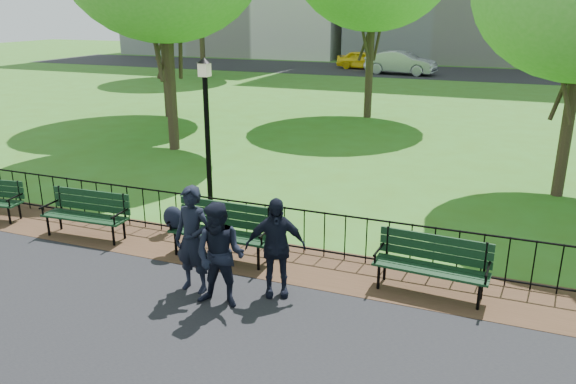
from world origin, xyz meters
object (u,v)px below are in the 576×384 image
at_px(park_bench_left_a, 87,209).
at_px(person_left, 193,240).
at_px(lamppost, 207,131).
at_px(park_bench_main, 206,222).
at_px(person_mid, 220,256).
at_px(taxi, 363,60).
at_px(person_right, 275,247).
at_px(park_bench_right_a, 432,259).
at_px(sedan_silver, 401,63).

relative_size(park_bench_left_a, person_left, 1.02).
bearing_deg(lamppost, park_bench_main, -62.52).
bearing_deg(person_left, park_bench_main, 114.11).
xyz_separation_m(person_mid, taxi, (-6.84, 35.76, -0.17)).
bearing_deg(park_bench_left_a, person_left, -23.77).
xyz_separation_m(person_left, taxi, (-6.19, 35.46, -0.22)).
relative_size(park_bench_main, lamppost, 0.61).
height_order(park_bench_main, person_right, person_right).
bearing_deg(park_bench_left_a, park_bench_right_a, -1.69).
height_order(park_bench_left_a, sedan_silver, sedan_silver).
bearing_deg(person_left, person_mid, -21.54).
distance_m(park_bench_left_a, taxi, 34.35).
bearing_deg(person_right, person_mid, -159.52).
height_order(lamppost, taxi, lamppost).
bearing_deg(park_bench_main, taxi, 99.74).
height_order(park_bench_left_a, person_mid, person_mid).
bearing_deg(person_right, park_bench_main, 128.32).
xyz_separation_m(taxi, sedan_silver, (3.37, -2.64, 0.13)).
height_order(park_bench_left_a, person_right, person_right).
distance_m(taxi, sedan_silver, 4.28).
height_order(park_bench_right_a, person_left, person_left).
relative_size(person_left, person_mid, 1.06).
height_order(park_bench_main, sedan_silver, sedan_silver).
bearing_deg(park_bench_main, person_left, -68.53).
relative_size(park_bench_left_a, taxi, 0.46).
relative_size(park_bench_right_a, person_right, 1.13).
distance_m(person_left, person_mid, 0.72).
height_order(lamppost, person_mid, lamppost).
bearing_deg(lamppost, park_bench_right_a, -21.77).
xyz_separation_m(park_bench_main, taxi, (-5.69, 34.18, 0.01)).
height_order(park_bench_right_a, taxi, taxi).
xyz_separation_m(park_bench_left_a, person_right, (4.51, -0.89, 0.25)).
bearing_deg(lamppost, person_mid, -58.75).
bearing_deg(taxi, lamppost, -166.80).
distance_m(person_right, sedan_silver, 32.73).
distance_m(park_bench_main, park_bench_left_a, 2.72).
distance_m(park_bench_left_a, park_bench_right_a, 6.86).
xyz_separation_m(lamppost, taxi, (-4.55, 31.99, -1.20)).
bearing_deg(park_bench_right_a, taxi, 109.74).
height_order(person_right, sedan_silver, person_right).
relative_size(lamppost, taxi, 0.88).
bearing_deg(person_mid, sedan_silver, 91.01).
distance_m(park_bench_right_a, person_mid, 3.43).
xyz_separation_m(park_bench_main, person_left, (0.50, -1.28, 0.23)).
distance_m(park_bench_right_a, person_right, 2.56).
xyz_separation_m(lamppost, person_right, (2.94, -3.12, -1.05)).
relative_size(park_bench_main, person_right, 1.28).
xyz_separation_m(park_bench_left_a, taxi, (-2.97, 34.23, 0.10)).
height_order(lamppost, sedan_silver, lamppost).
bearing_deg(sedan_silver, person_right, -165.69).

